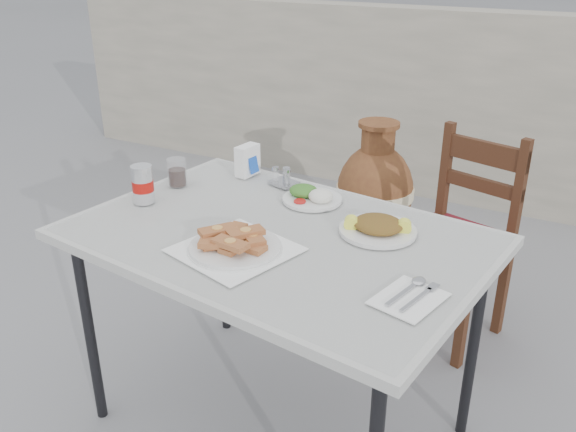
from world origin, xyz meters
The scene contains 13 objects.
ground centered at (0.00, 0.00, 0.00)m, with size 80.00×80.00×0.00m, color slate.
cafe_table centered at (0.05, 0.08, 0.71)m, with size 1.35×1.00×0.76m.
pide_plate centered at (0.00, -0.09, 0.79)m, with size 0.37×0.37×0.06m.
salad_rice_plate centered at (0.03, 0.35, 0.78)m, with size 0.21×0.21×0.05m.
salad_chopped_plate centered at (0.32, 0.22, 0.78)m, with size 0.24×0.24×0.05m.
soda_can centered at (-0.46, 0.06, 0.83)m, with size 0.07×0.07×0.13m.
cola_glass centered at (-0.46, 0.25, 0.81)m, with size 0.07×0.07×0.10m.
napkin_holder centered at (-0.29, 0.46, 0.82)m, with size 0.07×0.10×0.12m.
condiment_caddy centered at (-0.12, 0.43, 0.79)m, with size 0.11×0.10×0.07m.
cutlery_napkin centered at (0.53, -0.09, 0.77)m, with size 0.18×0.21×0.01m.
chair centered at (0.42, 0.95, 0.46)m, with size 0.48×0.48×0.88m.
terracotta_urn centered at (-0.16, 1.52, 0.34)m, with size 0.42×0.42×0.73m.
back_wall centered at (0.00, 2.50, 0.60)m, with size 6.00×0.25×1.20m, color #AAA08E.
Camera 1 is at (0.89, -1.38, 1.58)m, focal length 38.00 mm.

